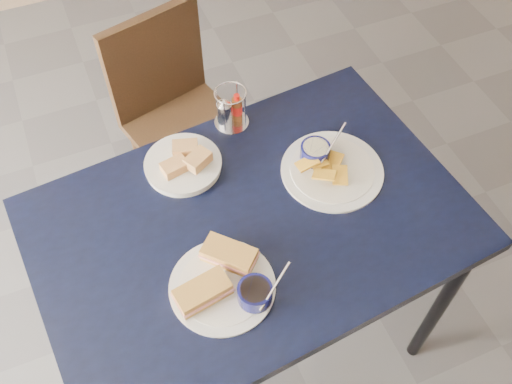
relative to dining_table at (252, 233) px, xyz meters
name	(u,v)px	position (x,y,z in m)	size (l,w,h in m)	color
ground	(288,345)	(0.09, -0.13, -0.68)	(6.00, 6.00, 0.00)	#4C4B50
dining_table	(252,233)	(0.00, 0.00, 0.00)	(1.28, 0.92, 0.75)	black
chair_far	(178,103)	(0.00, 0.78, -0.20)	(0.49, 0.48, 0.85)	black
sandwich_plate	(226,281)	(-0.14, -0.16, 0.09)	(0.30, 0.28, 0.12)	white
plantain_plate	(326,164)	(0.28, 0.09, 0.08)	(0.31, 0.31, 0.12)	white
bread_basket	(184,163)	(-0.11, 0.25, 0.09)	(0.23, 0.23, 0.07)	white
condiment_caddy	(230,111)	(0.08, 0.37, 0.12)	(0.11, 0.11, 0.14)	silver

